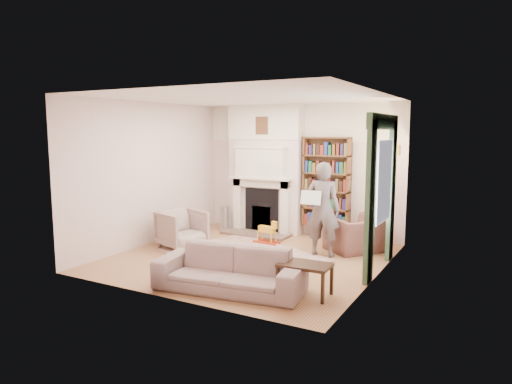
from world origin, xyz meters
The scene contains 25 objects.
floor centered at (0.00, 0.00, 0.00)m, with size 4.50×4.50×0.00m, color brown.
ceiling centered at (0.00, 0.00, 2.80)m, with size 4.50×4.50×0.00m, color white.
wall_back centered at (0.00, 2.25, 1.40)m, with size 4.50×4.50×0.00m, color beige.
wall_front centered at (0.00, -2.25, 1.40)m, with size 4.50×4.50×0.00m, color beige.
wall_left centered at (-2.25, 0.00, 1.40)m, with size 4.50×4.50×0.00m, color beige.
wall_right centered at (2.25, 0.00, 1.40)m, with size 4.50×4.50×0.00m, color beige.
fireplace centered at (-0.75, 2.05, 1.39)m, with size 1.70×0.58×2.80m.
bookcase centered at (0.65, 2.12, 1.18)m, with size 1.00×0.24×1.85m, color brown.
window centered at (2.23, 0.40, 1.45)m, with size 0.02×0.90×1.30m, color silver.
curtain_left centered at (2.20, -0.30, 1.20)m, with size 0.07×0.32×2.40m, color #314C32.
curtain_right centered at (2.20, 1.10, 1.20)m, with size 0.07×0.32×2.40m, color #314C32.
pelmet centered at (2.19, 0.40, 2.38)m, with size 0.09×1.70×0.24m, color #314C32.
wall_sconce centered at (2.03, 1.50, 1.90)m, with size 0.20×0.24×0.24m, color gold, non-canonical shape.
rug centered at (-0.19, 0.08, 0.01)m, with size 2.65×2.04×0.01m, color beige.
armchair_reading centered at (1.54, 1.34, 0.32)m, with size 1.00×0.87×0.65m, color #4D3229.
armchair_left centered at (-1.50, 0.01, 0.36)m, with size 0.77×0.79×0.72m, color beige.
sofa centered at (0.59, -1.59, 0.31)m, with size 2.09×0.82×0.61m, color gray.
man_reading centered at (1.09, 0.74, 0.85)m, with size 0.62×0.41×1.70m, color #544743.
newspaper centered at (0.94, 0.54, 1.08)m, with size 0.36×0.02×0.25m, color beige.
coffee_table centered at (1.59, -1.26, 0.23)m, with size 0.70×0.45×0.45m, color #332211, non-canonical shape.
paraffin_heater centered at (-1.57, 1.65, 0.28)m, with size 0.24×0.24×0.55m, color #989C9F.
rocking_horse centered at (-0.20, 1.05, 0.24)m, with size 0.54×0.22×0.47m, color gold, non-canonical shape.
board_game centered at (-0.80, -0.25, 0.03)m, with size 0.35×0.35×0.03m, color #CAC747.
game_box_lid centered at (-0.49, 0.30, 0.04)m, with size 0.31×0.21×0.05m, color #A83213.
comic_annuals centered at (0.15, -0.28, 0.02)m, with size 0.77×0.93×0.02m.
Camera 1 is at (3.90, -6.86, 2.25)m, focal length 32.00 mm.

